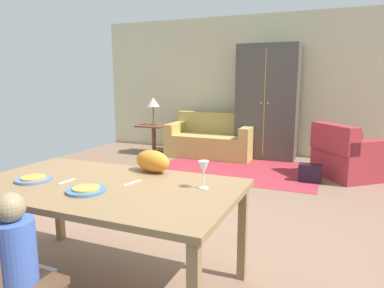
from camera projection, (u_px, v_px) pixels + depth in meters
The scene contains 19 objects.
ground_plane at pixel (222, 207), 4.17m from camera, with size 7.43×6.41×0.02m, color #82634D.
back_wall at pixel (275, 86), 6.88m from camera, with size 7.43×0.10×2.70m, color beige.
dining_table at pixel (104, 193), 2.44m from camera, with size 1.85×1.05×0.76m.
plate_near_man at pixel (34, 179), 2.51m from camera, with size 0.25×0.25×0.02m, color slate.
pizza_near_man at pixel (34, 177), 2.51m from camera, with size 0.17×0.17×0.01m, color gold.
plate_near_child at pixel (86, 190), 2.26m from camera, with size 0.25×0.25×0.02m, color teal.
pizza_near_child at pixel (86, 188), 2.26m from camera, with size 0.17×0.17×0.01m, color gold.
wine_glass at pixel (204, 169), 2.32m from camera, with size 0.07×0.07×0.19m.
fork at pixel (67, 181), 2.49m from camera, with size 0.02×0.15×0.01m, color silver.
knife at pixel (132, 183), 2.46m from camera, with size 0.01×0.17×0.01m, color silver.
person_child at pixel (22, 282), 1.84m from camera, with size 0.22×0.29×0.92m.
cat at pixel (153, 161), 2.74m from camera, with size 0.32×0.16×0.17m, color orange.
area_rug at pixel (238, 169), 5.88m from camera, with size 2.60×1.80×0.01m, color #9F2B38.
couch at pixel (212, 140), 6.89m from camera, with size 1.65×0.86×0.82m.
armchair at pixel (349, 157), 5.34m from camera, with size 1.21×1.20×0.82m.
armoire at pixel (267, 102), 6.60m from camera, with size 1.10×0.59×2.10m.
side_table at pixel (154, 135), 7.08m from camera, with size 0.56×0.56×0.58m.
table_lamp at pixel (153, 103), 6.97m from camera, with size 0.26×0.26×0.54m.
handbag at pixel (310, 173), 5.14m from camera, with size 0.32×0.16×0.26m, color black.
Camera 1 is at (1.21, -3.19, 1.47)m, focal length 33.15 mm.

